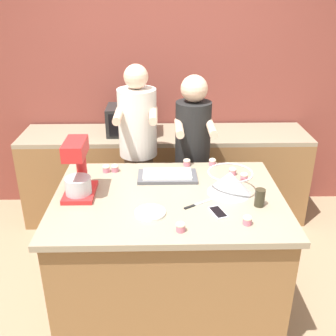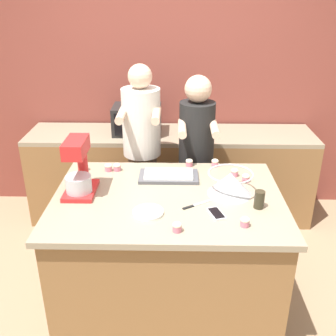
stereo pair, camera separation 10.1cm
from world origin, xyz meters
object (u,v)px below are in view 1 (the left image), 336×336
(baking_tray, at_px, (168,176))
(cupcake_1, at_px, (115,168))
(cell_phone, at_px, (218,212))
(stand_mixer, at_px, (78,172))
(mixing_bowl, at_px, (230,181))
(small_plate, at_px, (150,213))
(cupcake_3, at_px, (82,168))
(knife, at_px, (196,204))
(cupcake_2, at_px, (181,226))
(cupcake_0, at_px, (244,176))
(microwave_oven, at_px, (131,120))
(drinking_glass, at_px, (260,198))
(person_right, at_px, (192,161))
(cupcake_6, at_px, (247,220))
(cupcake_8, at_px, (106,168))
(cupcake_4, at_px, (233,171))
(person_left, at_px, (139,158))
(cupcake_5, at_px, (187,162))
(cupcake_7, at_px, (212,162))

(baking_tray, relative_size, cupcake_1, 7.13)
(baking_tray, xyz_separation_m, cell_phone, (0.30, -0.50, -0.01))
(stand_mixer, distance_m, mixing_bowl, 1.00)
(mixing_bowl, relative_size, small_plate, 1.59)
(mixing_bowl, height_order, cupcake_1, mixing_bowl)
(baking_tray, height_order, cupcake_3, cupcake_3)
(knife, bearing_deg, cupcake_2, -111.67)
(cupcake_0, xyz_separation_m, cupcake_1, (-0.94, 0.17, 0.00))
(baking_tray, relative_size, microwave_oven, 0.93)
(cell_phone, height_order, drinking_glass, drinking_glass)
(person_right, xyz_separation_m, cupcake_6, (0.23, -1.12, 0.12))
(baking_tray, relative_size, knife, 2.20)
(mixing_bowl, height_order, microwave_oven, microwave_oven)
(cupcake_0, height_order, cupcake_8, same)
(stand_mixer, bearing_deg, cupcake_2, -34.82)
(person_right, xyz_separation_m, cell_phone, (0.08, -1.00, 0.09))
(cupcake_4, bearing_deg, person_left, 147.75)
(person_right, xyz_separation_m, cupcake_0, (0.33, -0.54, 0.12))
(cupcake_6, bearing_deg, cupcake_3, 145.58)
(cupcake_3, bearing_deg, microwave_oven, 71.69)
(person_left, height_order, cell_phone, person_left)
(cell_phone, height_order, cupcake_2, cupcake_2)
(knife, distance_m, cupcake_4, 0.54)
(stand_mixer, bearing_deg, mixing_bowl, 0.47)
(stand_mixer, bearing_deg, cell_phone, -16.40)
(mixing_bowl, relative_size, cupcake_1, 5.04)
(cupcake_2, bearing_deg, microwave_oven, 102.43)
(cupcake_5, bearing_deg, mixing_bowl, -59.97)
(mixing_bowl, bearing_deg, cupcake_0, 52.94)
(small_plate, xyz_separation_m, cupcake_3, (-0.52, 0.62, 0.02))
(cupcake_6, relative_size, cupcake_7, 1.00)
(person_left, xyz_separation_m, cupcake_8, (-0.22, -0.38, 0.08))
(cupcake_1, relative_size, cupcake_4, 1.00)
(knife, relative_size, cupcake_4, 3.25)
(microwave_oven, bearing_deg, knife, -70.99)
(drinking_glass, height_order, knife, drinking_glass)
(person_right, relative_size, knife, 8.14)
(person_right, bearing_deg, stand_mixer, -137.82)
(mixing_bowl, relative_size, cupcake_6, 5.04)
(cell_phone, relative_size, cupcake_1, 2.65)
(knife, xyz_separation_m, cupcake_8, (-0.63, 0.51, 0.03))
(knife, xyz_separation_m, cupcake_2, (-0.12, -0.29, 0.03))
(person_right, xyz_separation_m, cupcake_7, (0.13, -0.28, 0.12))
(small_plate, distance_m, cupcake_0, 0.81)
(stand_mixer, xyz_separation_m, cupcake_5, (0.74, 0.45, -0.14))
(cell_phone, distance_m, cupcake_3, 1.13)
(cupcake_3, distance_m, cupcake_6, 1.33)
(baking_tray, relative_size, cupcake_3, 7.13)
(stand_mixer, relative_size, small_plate, 2.03)
(cupcake_0, relative_size, cupcake_4, 1.00)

